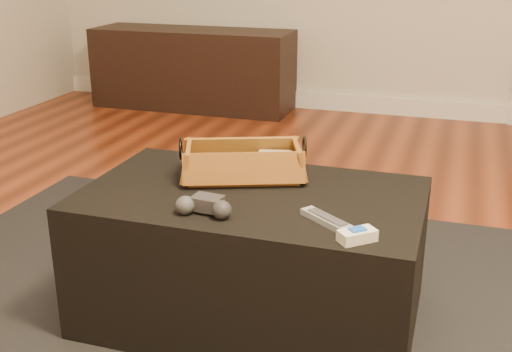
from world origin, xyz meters
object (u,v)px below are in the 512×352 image
(tv_remote, at_px, (237,173))
(cream_gadget, at_px, (357,235))
(media_cabinet, at_px, (193,69))
(silver_remote, at_px, (327,220))
(wicker_basket, at_px, (243,164))
(ottoman, at_px, (252,256))
(game_controller, at_px, (205,206))

(tv_remote, xyz_separation_m, cream_gadget, (0.43, -0.32, -0.01))
(media_cabinet, relative_size, tv_remote, 7.03)
(silver_remote, bearing_deg, wicker_basket, 141.26)
(ottoman, distance_m, silver_remote, 0.37)
(tv_remote, height_order, cream_gadget, same)
(media_cabinet, relative_size, cream_gadget, 14.09)
(ottoman, distance_m, game_controller, 0.32)
(wicker_basket, relative_size, game_controller, 2.70)
(media_cabinet, distance_m, ottoman, 2.86)
(tv_remote, bearing_deg, media_cabinet, 89.02)
(silver_remote, bearing_deg, media_cabinet, 119.82)
(tv_remote, xyz_separation_m, wicker_basket, (0.01, 0.02, 0.02))
(media_cabinet, bearing_deg, ottoman, -63.17)
(tv_remote, bearing_deg, game_controller, -115.37)
(ottoman, xyz_separation_m, silver_remote, (0.26, -0.15, 0.22))
(tv_remote, relative_size, game_controller, 1.28)
(game_controller, bearing_deg, tv_remote, 91.83)
(media_cabinet, height_order, cream_gadget, media_cabinet)
(tv_remote, bearing_deg, wicker_basket, 30.87)
(game_controller, bearing_deg, wicker_basket, 89.30)
(cream_gadget, bearing_deg, tv_remote, 143.17)
(media_cabinet, height_order, tv_remote, media_cabinet)
(media_cabinet, distance_m, tv_remote, 2.75)
(media_cabinet, height_order, silver_remote, media_cabinet)
(wicker_basket, bearing_deg, ottoman, -59.17)
(wicker_basket, height_order, game_controller, wicker_basket)
(media_cabinet, height_order, wicker_basket, wicker_basket)
(media_cabinet, xyz_separation_m, wicker_basket, (1.23, -2.44, 0.20))
(cream_gadget, bearing_deg, ottoman, 146.29)
(game_controller, distance_m, silver_remote, 0.33)
(media_cabinet, xyz_separation_m, ottoman, (1.29, -2.55, -0.06))
(wicker_basket, bearing_deg, media_cabinet, 116.65)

